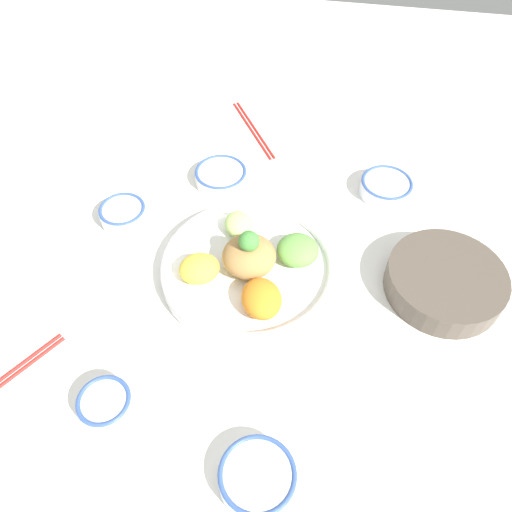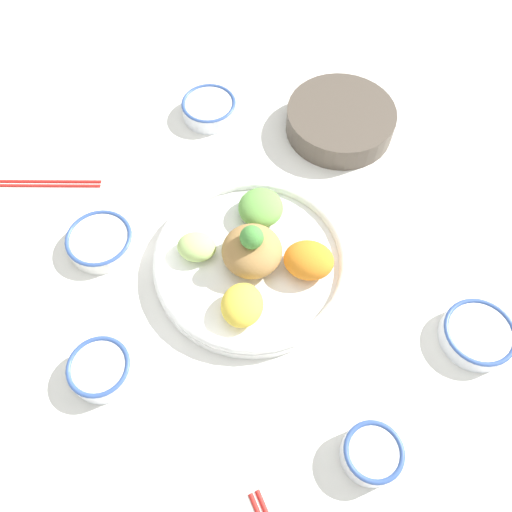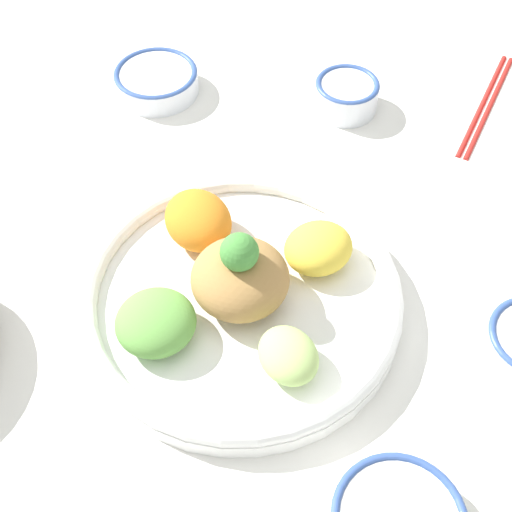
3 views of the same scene
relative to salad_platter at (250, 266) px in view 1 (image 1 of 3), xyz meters
name	(u,v)px [view 1 (image 1 of 3)]	position (x,y,z in m)	size (l,w,h in m)	color
ground_plane	(256,285)	(-0.02, 0.02, -0.03)	(2.40, 2.40, 0.00)	white
salad_platter	(250,266)	(0.00, 0.00, 0.00)	(0.33, 0.33, 0.11)	white
sauce_bowl_red	(123,214)	(0.28, -0.09, 0.00)	(0.09, 0.09, 0.04)	white
rice_bowl_blue	(106,404)	(0.17, 0.30, 0.00)	(0.08, 0.08, 0.04)	white
sauce_bowl_dark	(257,477)	(-0.08, 0.36, -0.01)	(0.11, 0.11, 0.03)	white
rice_bowl_plain	(221,175)	(0.11, -0.24, -0.01)	(0.11, 0.11, 0.03)	white
sauce_bowl_far	(386,187)	(-0.25, -0.27, -0.01)	(0.11, 0.11, 0.04)	white
side_serving_bowl	(445,280)	(-0.36, -0.03, 0.00)	(0.21, 0.21, 0.05)	#51473D
chopsticks_pair_near	(2,381)	(0.36, 0.29, -0.02)	(0.14, 0.20, 0.01)	red
chopsticks_pair_far	(253,129)	(0.07, -0.44, -0.02)	(0.14, 0.21, 0.01)	red
serving_spoon_main	(145,149)	(0.31, -0.32, -0.02)	(0.10, 0.11, 0.01)	white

